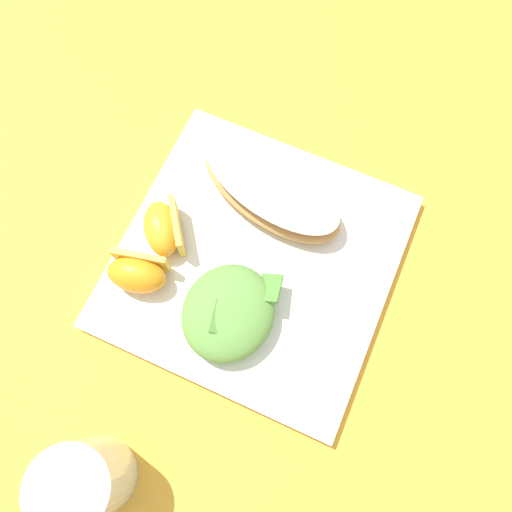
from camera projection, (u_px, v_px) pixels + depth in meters
ground at (256, 263)px, 0.53m from camera, size 3.00×3.00×0.00m
white_plate at (256, 261)px, 0.52m from camera, size 0.28×0.28×0.02m
cheesy_pizza_bread at (272, 189)px, 0.52m from camera, size 0.12×0.18×0.04m
green_salad_pile at (231, 313)px, 0.48m from camera, size 0.11×0.09×0.04m
orange_wedge_front at (163, 228)px, 0.50m from camera, size 0.07×0.06×0.04m
orange_wedge_middle at (137, 273)px, 0.49m from camera, size 0.05×0.07×0.04m
drinking_clear_cup at (85, 482)px, 0.42m from camera, size 0.07×0.07×0.09m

